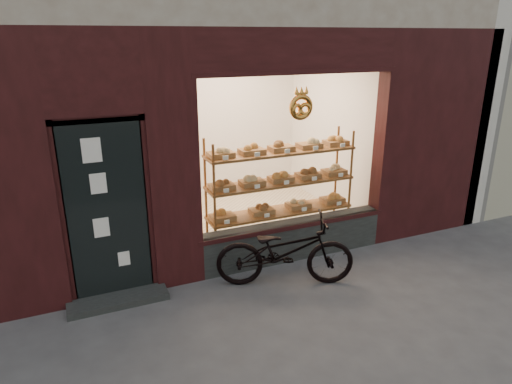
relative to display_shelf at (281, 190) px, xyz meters
name	(u,v)px	position (x,y,z in m)	size (l,w,h in m)	color
ground	(353,356)	(-0.45, -2.55, -0.89)	(90.00, 90.00, 0.00)	#404040
display_shelf	(281,190)	(0.00, 0.00, 0.00)	(2.20, 0.45, 1.70)	brown
bicycle	(285,251)	(-0.44, -1.03, -0.43)	(0.60, 1.73, 0.91)	black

